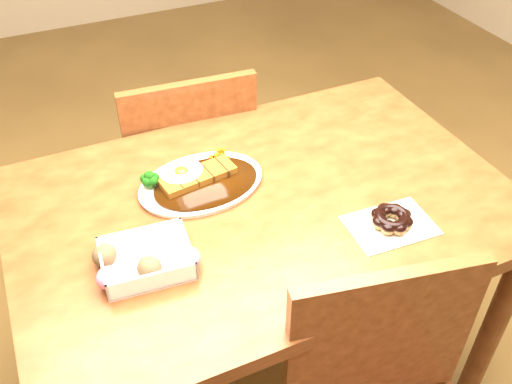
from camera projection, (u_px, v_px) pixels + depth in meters
name	position (u px, v px, depth m)	size (l,w,h in m)	color
ground	(262.00, 373.00, 1.86)	(6.00, 6.00, 0.00)	brown
table	(263.00, 229.00, 1.44)	(1.20, 0.80, 0.75)	#522610
chair_far	(187.00, 169.00, 1.92)	(0.45, 0.45, 0.87)	#522610
katsu_curry_plate	(199.00, 181.00, 1.41)	(0.33, 0.25, 0.06)	white
donut_box	(144.00, 259.00, 1.19)	(0.22, 0.16, 0.05)	white
pon_de_ring	(392.00, 219.00, 1.30)	(0.20, 0.15, 0.04)	silver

